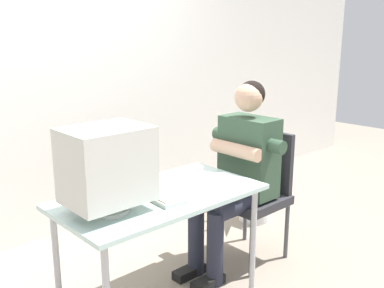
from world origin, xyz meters
name	(u,v)px	position (x,y,z in m)	size (l,w,h in m)	color
wall_back	(78,46)	(0.30, 1.40, 1.50)	(8.00, 0.10, 3.00)	silver
desk	(160,205)	(0.00, 0.00, 0.64)	(1.17, 0.63, 0.71)	#B7B7BC
crt_monitor	(107,165)	(-0.35, -0.02, 0.96)	(0.42, 0.32, 0.44)	silver
keyboard	(156,193)	(-0.04, -0.01, 0.73)	(0.18, 0.41, 0.03)	silver
office_chair	(256,188)	(0.91, 0.04, 0.52)	(0.45, 0.45, 0.92)	#4C4C51
person_seated	(238,169)	(0.71, 0.04, 0.70)	(0.70, 0.59, 1.29)	#334C38
potted_plant	(255,183)	(1.39, 0.44, 0.34)	(0.59, 0.55, 0.78)	silver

